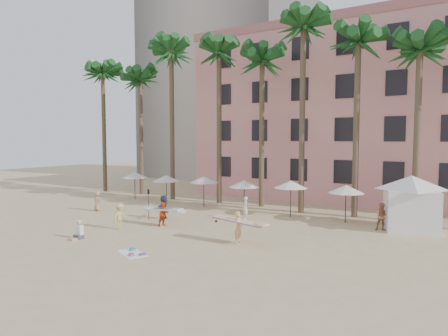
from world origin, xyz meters
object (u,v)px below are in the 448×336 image
pink_hotel (385,116)px  carrier_white (164,213)px  cabana (411,198)px  carrier_yellow (239,226)px

pink_hotel → carrier_white: bearing=-115.6°
cabana → carrier_white: (-14.13, -7.49, -1.20)m
cabana → carrier_yellow: 11.61m
carrier_white → cabana: bearing=27.9°
pink_hotel → carrier_yellow: bearing=-99.1°
pink_hotel → cabana: pink_hotel is taller
pink_hotel → carrier_yellow: pink_hotel is taller
pink_hotel → carrier_yellow: 23.45m
pink_hotel → carrier_white: 24.26m
cabana → carrier_yellow: (-7.65, -8.67, -1.05)m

